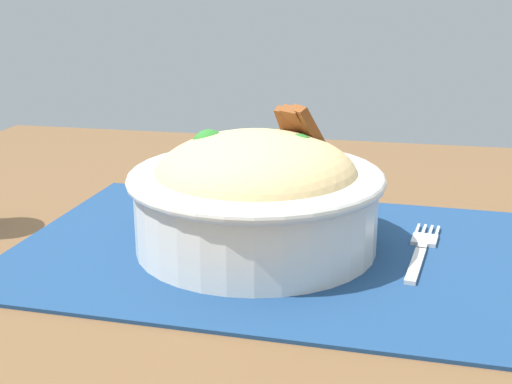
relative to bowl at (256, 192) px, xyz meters
name	(u,v)px	position (x,y,z in m)	size (l,w,h in m)	color
table	(290,344)	(0.03, -0.02, -0.13)	(1.05, 0.93, 0.74)	brown
placemat	(281,251)	(0.02, 0.00, -0.05)	(0.46, 0.31, 0.00)	navy
bowl	(256,192)	(0.00, 0.00, 0.00)	(0.22, 0.22, 0.12)	silver
fork	(421,249)	(0.14, 0.02, -0.05)	(0.03, 0.14, 0.00)	#BBBBBB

